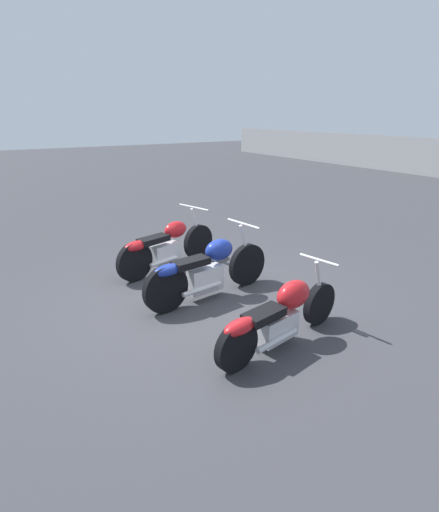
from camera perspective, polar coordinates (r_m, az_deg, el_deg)
The scene contains 4 objects.
ground_plane at distance 5.90m, azimuth -2.62°, elevation -6.50°, with size 60.00×60.00×0.00m, color #38383D.
motorcycle_slot_0 at distance 6.97m, azimuth -7.59°, elevation 1.35°, with size 0.87×2.06×1.03m.
motorcycle_slot_1 at distance 5.83m, azimuth -1.76°, elevation -2.00°, with size 0.70×2.18×1.05m.
motorcycle_slot_2 at distance 4.73m, azimuth 8.73°, elevation -8.36°, with size 0.66×2.05×0.93m.
Camera 1 is at (4.65, -2.55, 2.60)m, focal length 28.00 mm.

